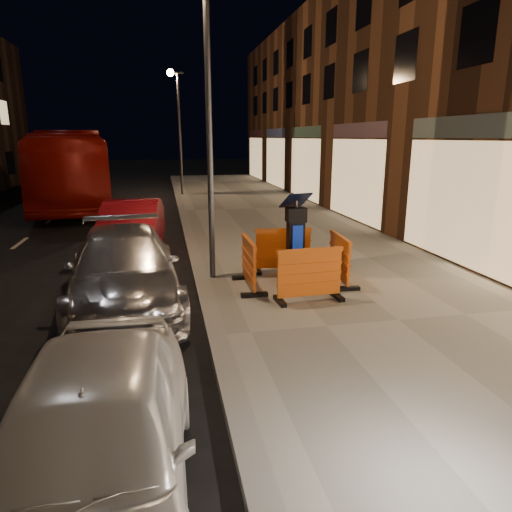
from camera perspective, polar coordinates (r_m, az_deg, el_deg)
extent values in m
plane|color=black|center=(7.15, -4.80, -10.91)|extent=(120.00, 120.00, 0.00)
cube|color=gray|center=(7.99, 17.32, -8.13)|extent=(6.00, 60.00, 0.15)
cube|color=slate|center=(7.12, -4.81, -10.36)|extent=(0.30, 60.00, 0.15)
cube|color=black|center=(9.15, 4.95, 1.71)|extent=(0.58, 0.58, 1.77)
cube|color=orange|center=(8.37, 6.70, -2.34)|extent=(1.29, 0.59, 0.99)
cube|color=orange|center=(10.13, 3.40, 0.73)|extent=(1.31, 0.63, 0.99)
cube|color=orange|center=(9.03, -0.91, -0.97)|extent=(0.52, 1.27, 0.99)
cube|color=orange|center=(9.55, 10.38, -0.35)|extent=(0.61, 1.30, 0.99)
imported|color=silver|center=(9.04, -15.86, -5.83)|extent=(2.34, 4.94, 1.39)
imported|color=silver|center=(4.62, -18.92, -28.02)|extent=(1.67, 4.04, 1.37)
imported|color=maroon|center=(12.98, -15.06, 0.44)|extent=(1.77, 4.35, 1.40)
imported|color=maroon|center=(22.85, -21.43, 5.92)|extent=(4.36, 12.25, 3.34)
cylinder|color=#3F3F44|center=(9.46, -5.87, 15.02)|extent=(0.12, 0.12, 6.00)
cylinder|color=#3F3F44|center=(24.43, -9.48, 14.65)|extent=(0.12, 0.12, 6.00)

